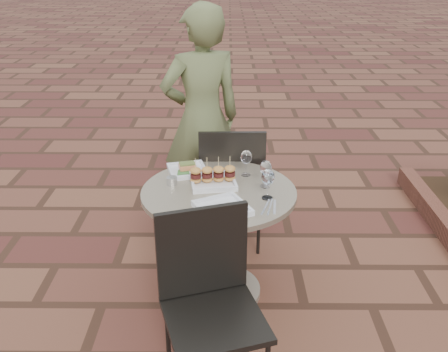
{
  "coord_description": "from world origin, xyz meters",
  "views": [
    {
      "loc": [
        -0.06,
        -2.46,
        2.01
      ],
      "look_at": [
        -0.08,
        0.13,
        0.82
      ],
      "focal_mm": 40.0,
      "sensor_mm": 36.0,
      "label": 1
    }
  ],
  "objects_px": {
    "chair_near": "(209,290)",
    "plate_tuna": "(222,208)",
    "cafe_table": "(219,227)",
    "plate_salmon": "(187,170)",
    "plate_sliders": "(213,177)",
    "diner": "(202,119)",
    "chair_far": "(232,179)"
  },
  "relations": [
    {
      "from": "diner",
      "to": "cafe_table",
      "type": "bearing_deg",
      "value": 78.11
    },
    {
      "from": "chair_far",
      "to": "plate_sliders",
      "type": "xyz_separation_m",
      "value": [
        -0.12,
        -0.46,
        0.22
      ]
    },
    {
      "from": "diner",
      "to": "plate_tuna",
      "type": "height_order",
      "value": "diner"
    },
    {
      "from": "chair_near",
      "to": "plate_salmon",
      "type": "height_order",
      "value": "chair_near"
    },
    {
      "from": "chair_near",
      "to": "plate_sliders",
      "type": "distance_m",
      "value": 0.81
    },
    {
      "from": "cafe_table",
      "to": "plate_tuna",
      "type": "relative_size",
      "value": 2.62
    },
    {
      "from": "cafe_table",
      "to": "chair_far",
      "type": "relative_size",
      "value": 0.97
    },
    {
      "from": "chair_near",
      "to": "plate_salmon",
      "type": "bearing_deg",
      "value": 82.18
    },
    {
      "from": "cafe_table",
      "to": "diner",
      "type": "distance_m",
      "value": 1.04
    },
    {
      "from": "chair_far",
      "to": "diner",
      "type": "height_order",
      "value": "diner"
    },
    {
      "from": "diner",
      "to": "chair_far",
      "type": "bearing_deg",
      "value": 97.35
    },
    {
      "from": "chair_far",
      "to": "diner",
      "type": "relative_size",
      "value": 0.55
    },
    {
      "from": "chair_near",
      "to": "plate_tuna",
      "type": "bearing_deg",
      "value": 64.88
    },
    {
      "from": "cafe_table",
      "to": "plate_tuna",
      "type": "distance_m",
      "value": 0.36
    },
    {
      "from": "plate_salmon",
      "to": "plate_tuna",
      "type": "relative_size",
      "value": 0.81
    },
    {
      "from": "cafe_table",
      "to": "chair_far",
      "type": "bearing_deg",
      "value": 81.82
    },
    {
      "from": "diner",
      "to": "plate_sliders",
      "type": "xyz_separation_m",
      "value": [
        0.11,
        -0.88,
        -0.07
      ]
    },
    {
      "from": "chair_far",
      "to": "plate_sliders",
      "type": "distance_m",
      "value": 0.52
    },
    {
      "from": "diner",
      "to": "plate_sliders",
      "type": "bearing_deg",
      "value": 76.62
    },
    {
      "from": "chair_near",
      "to": "plate_salmon",
      "type": "relative_size",
      "value": 3.32
    },
    {
      "from": "plate_salmon",
      "to": "plate_tuna",
      "type": "xyz_separation_m",
      "value": [
        0.22,
        -0.5,
        -0.0
      ]
    },
    {
      "from": "diner",
      "to": "plate_tuna",
      "type": "bearing_deg",
      "value": 77.43
    },
    {
      "from": "chair_far",
      "to": "plate_salmon",
      "type": "xyz_separation_m",
      "value": [
        -0.28,
        -0.29,
        0.2
      ]
    },
    {
      "from": "chair_far",
      "to": "diner",
      "type": "distance_m",
      "value": 0.56
    },
    {
      "from": "chair_near",
      "to": "diner",
      "type": "xyz_separation_m",
      "value": [
        -0.11,
        1.66,
        0.29
      ]
    },
    {
      "from": "cafe_table",
      "to": "diner",
      "type": "xyz_separation_m",
      "value": [
        -0.14,
        0.97,
        0.36
      ]
    },
    {
      "from": "diner",
      "to": "plate_sliders",
      "type": "relative_size",
      "value": 5.66
    },
    {
      "from": "chair_near",
      "to": "diner",
      "type": "distance_m",
      "value": 1.69
    },
    {
      "from": "cafe_table",
      "to": "plate_salmon",
      "type": "relative_size",
      "value": 3.21
    },
    {
      "from": "cafe_table",
      "to": "plate_salmon",
      "type": "distance_m",
      "value": 0.42
    },
    {
      "from": "cafe_table",
      "to": "chair_far",
      "type": "height_order",
      "value": "chair_far"
    },
    {
      "from": "chair_near",
      "to": "plate_sliders",
      "type": "bearing_deg",
      "value": 72.38
    }
  ]
}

